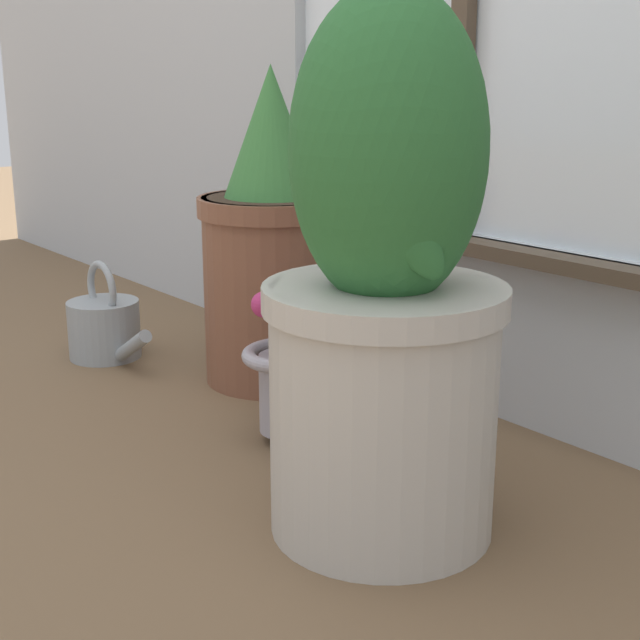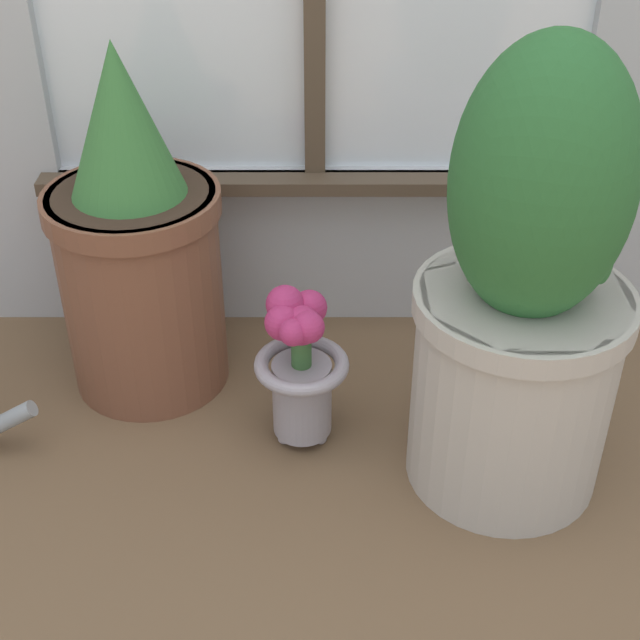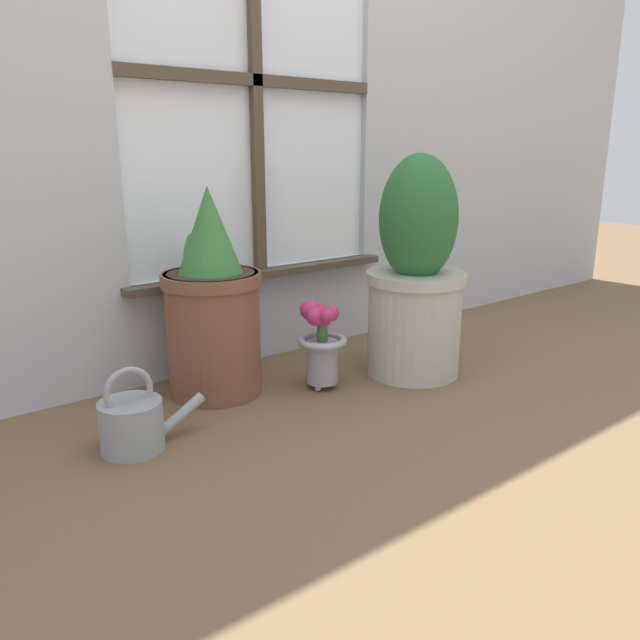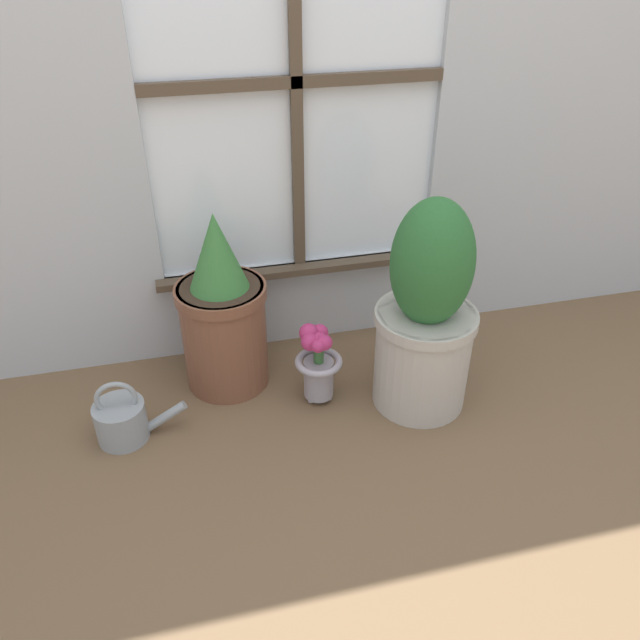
% 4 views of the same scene
% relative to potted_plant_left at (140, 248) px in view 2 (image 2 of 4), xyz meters
% --- Properties ---
extents(ground_plane, '(10.00, 10.00, 0.00)m').
position_rel_potted_plant_left_xyz_m(ground_plane, '(0.29, -0.38, -0.26)').
color(ground_plane, brown).
extents(potted_plant_left, '(0.29, 0.29, 0.61)m').
position_rel_potted_plant_left_xyz_m(potted_plant_left, '(0.00, 0.00, 0.00)').
color(potted_plant_left, brown).
rests_on(potted_plant_left, ground_plane).
extents(potted_plant_right, '(0.31, 0.31, 0.69)m').
position_rel_potted_plant_left_xyz_m(potted_plant_right, '(0.59, -0.25, 0.05)').
color(potted_plant_right, '#B7B2A8').
rests_on(potted_plant_right, ground_plane).
extents(flower_vase, '(0.15, 0.15, 0.27)m').
position_rel_potted_plant_left_xyz_m(flower_vase, '(0.27, -0.17, -0.11)').
color(flower_vase, '#99939E').
rests_on(flower_vase, ground_plane).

